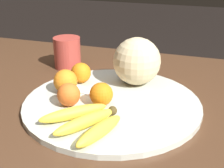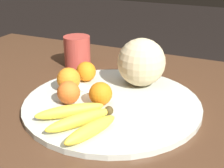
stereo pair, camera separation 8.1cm
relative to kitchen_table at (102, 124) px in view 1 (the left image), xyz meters
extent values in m
cube|color=#4C301E|center=(0.00, 0.00, 0.08)|extent=(1.43, 0.86, 0.04)
cube|color=#4C301E|center=(0.63, -0.35, -0.29)|extent=(0.07, 0.07, 0.70)
cylinder|color=beige|center=(-0.05, 0.06, 0.11)|extent=(0.47, 0.47, 0.01)
torus|color=navy|center=(-0.05, 0.06, 0.11)|extent=(0.47, 0.47, 0.01)
sphere|color=beige|center=(-0.08, -0.08, 0.18)|extent=(0.14, 0.14, 0.14)
sphere|color=#473819|center=(-0.08, 0.14, 0.13)|extent=(0.02, 0.02, 0.02)
ellipsoid|color=yellow|center=(0.01, 0.18, 0.13)|extent=(0.14, 0.14, 0.03)
ellipsoid|color=yellow|center=(-0.03, 0.20, 0.13)|extent=(0.11, 0.16, 0.03)
ellipsoid|color=yellow|center=(-0.08, 0.23, 0.13)|extent=(0.08, 0.15, 0.03)
sphere|color=orange|center=(0.08, -0.03, 0.14)|extent=(0.06, 0.06, 0.06)
sphere|color=orange|center=(-0.03, 0.09, 0.14)|extent=(0.06, 0.06, 0.06)
sphere|color=orange|center=(0.09, 0.05, 0.15)|extent=(0.07, 0.07, 0.07)
sphere|color=orange|center=(0.05, 0.11, 0.14)|extent=(0.06, 0.06, 0.06)
cube|color=white|center=(0.04, 0.03, 0.12)|extent=(0.10, 0.06, 0.00)
cylinder|color=#B74238|center=(0.19, -0.17, 0.15)|extent=(0.09, 0.09, 0.11)
torus|color=#B74238|center=(0.22, -0.21, 0.16)|extent=(0.05, 0.06, 0.07)
camera|label=1|loc=(-0.28, 0.76, 0.49)|focal=50.00mm
camera|label=2|loc=(-0.36, 0.73, 0.49)|focal=50.00mm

